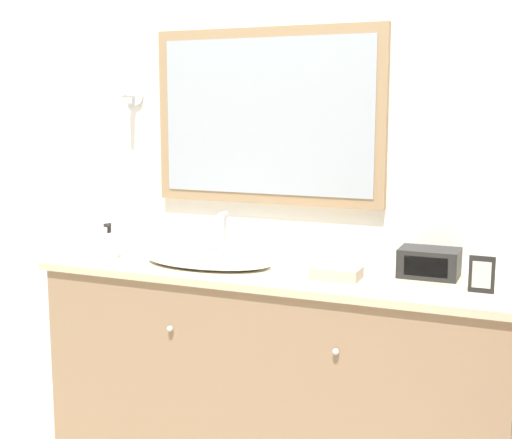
{
  "coord_description": "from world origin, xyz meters",
  "views": [
    {
      "loc": [
        1.03,
        -2.31,
        1.51
      ],
      "look_at": [
        -0.09,
        0.32,
        1.06
      ],
      "focal_mm": 50.0,
      "sensor_mm": 36.0,
      "label": 1
    }
  ],
  "objects_px": {
    "picture_frame": "(482,274)",
    "appliance_box": "(429,263)",
    "sink_basin": "(209,260)",
    "soap_bottle": "(110,245)"
  },
  "relations": [
    {
      "from": "appliance_box",
      "to": "picture_frame",
      "type": "height_order",
      "value": "picture_frame"
    },
    {
      "from": "picture_frame",
      "to": "appliance_box",
      "type": "bearing_deg",
      "value": 141.64
    },
    {
      "from": "appliance_box",
      "to": "picture_frame",
      "type": "bearing_deg",
      "value": -38.36
    },
    {
      "from": "soap_bottle",
      "to": "picture_frame",
      "type": "xyz_separation_m",
      "value": [
        1.55,
        0.04,
        0.01
      ]
    },
    {
      "from": "soap_bottle",
      "to": "appliance_box",
      "type": "height_order",
      "value": "soap_bottle"
    },
    {
      "from": "sink_basin",
      "to": "picture_frame",
      "type": "bearing_deg",
      "value": -1.63
    },
    {
      "from": "sink_basin",
      "to": "soap_bottle",
      "type": "relative_size",
      "value": 3.52
    },
    {
      "from": "soap_bottle",
      "to": "appliance_box",
      "type": "distance_m",
      "value": 1.35
    },
    {
      "from": "picture_frame",
      "to": "soap_bottle",
      "type": "bearing_deg",
      "value": -178.65
    },
    {
      "from": "sink_basin",
      "to": "appliance_box",
      "type": "distance_m",
      "value": 0.9
    }
  ]
}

